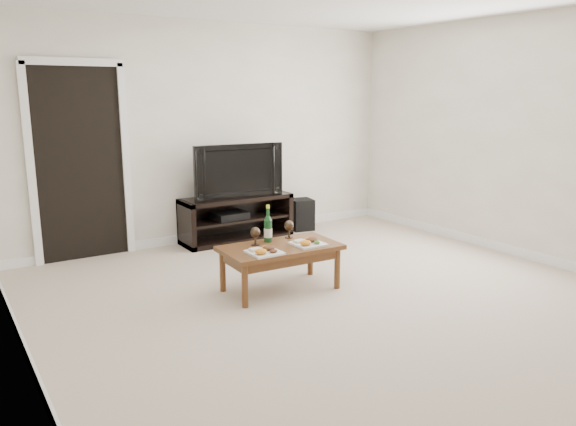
% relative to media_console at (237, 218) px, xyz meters
% --- Properties ---
extents(floor, '(5.50, 5.50, 0.00)m').
position_rel_media_console_xyz_m(floor, '(-0.18, -2.50, -0.28)').
color(floor, beige).
rests_on(floor, ground).
extents(back_wall, '(5.00, 0.04, 2.60)m').
position_rel_media_console_xyz_m(back_wall, '(-0.18, 0.27, 1.02)').
color(back_wall, beige).
rests_on(back_wall, ground).
extents(doorway, '(0.90, 0.02, 2.05)m').
position_rel_media_console_xyz_m(doorway, '(-1.73, 0.24, 0.75)').
color(doorway, black).
rests_on(doorway, ground).
extents(media_console, '(1.37, 0.45, 0.55)m').
position_rel_media_console_xyz_m(media_console, '(0.00, 0.00, 0.00)').
color(media_console, black).
rests_on(media_console, ground).
extents(television, '(1.12, 0.24, 0.64)m').
position_rel_media_console_xyz_m(television, '(0.00, 0.00, 0.60)').
color(television, black).
rests_on(television, media_console).
extents(av_receiver, '(0.42, 0.32, 0.08)m').
position_rel_media_console_xyz_m(av_receiver, '(-0.10, -0.01, 0.05)').
color(av_receiver, black).
rests_on(av_receiver, media_console).
extents(subwoofer, '(0.32, 0.32, 0.41)m').
position_rel_media_console_xyz_m(subwoofer, '(0.97, 0.02, -0.07)').
color(subwoofer, black).
rests_on(subwoofer, ground).
extents(coffee_table, '(1.09, 0.63, 0.42)m').
position_rel_media_console_xyz_m(coffee_table, '(-0.48, -1.79, -0.07)').
color(coffee_table, brown).
rests_on(coffee_table, ground).
extents(plate_left, '(0.27, 0.27, 0.07)m').
position_rel_media_console_xyz_m(plate_left, '(-0.73, -1.92, 0.18)').
color(plate_left, white).
rests_on(plate_left, coffee_table).
extents(plate_right, '(0.27, 0.27, 0.07)m').
position_rel_media_console_xyz_m(plate_right, '(-0.26, -1.90, 0.18)').
color(plate_right, white).
rests_on(plate_right, coffee_table).
extents(wine_bottle, '(0.07, 0.07, 0.35)m').
position_rel_media_console_xyz_m(wine_bottle, '(-0.51, -1.61, 0.32)').
color(wine_bottle, '#0F3A17').
rests_on(wine_bottle, coffee_table).
extents(goblet_left, '(0.09, 0.09, 0.17)m').
position_rel_media_console_xyz_m(goblet_left, '(-0.67, -1.65, 0.23)').
color(goblet_left, '#33261B').
rests_on(goblet_left, coffee_table).
extents(goblet_right, '(0.09, 0.09, 0.17)m').
position_rel_media_console_xyz_m(goblet_right, '(-0.26, -1.59, 0.23)').
color(goblet_right, '#33261B').
rests_on(goblet_right, coffee_table).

